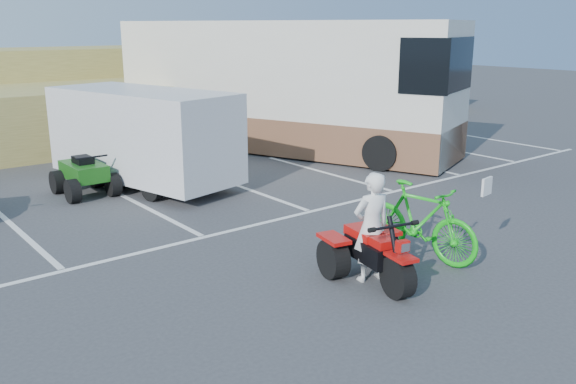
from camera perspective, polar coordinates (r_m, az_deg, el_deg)
ground at (r=10.01m, az=-0.72°, el=-7.86°), size 100.00×100.00×0.00m
parking_stripes at (r=13.66m, az=-8.31°, el=-1.62°), size 28.00×5.16×0.01m
grass_embankment at (r=23.59m, az=-24.63°, el=7.79°), size 40.00×8.50×3.10m
red_trike_atv at (r=9.86m, az=8.12°, el=-8.41°), size 1.63×1.95×1.12m
rider at (r=9.66m, az=7.81°, el=-3.27°), size 0.72×0.55×1.77m
green_dirt_bike at (r=10.80m, az=12.21°, el=-2.66°), size 0.94×2.30×1.34m
cargo_trailer at (r=15.77m, az=-13.39°, el=5.26°), size 3.21×5.51×2.41m
rv_motorhome at (r=19.98m, az=-0.38°, el=9.00°), size 6.81×11.48×4.04m
quad_atv_green at (r=15.51m, az=-18.38°, el=-0.22°), size 1.20×1.61×1.05m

